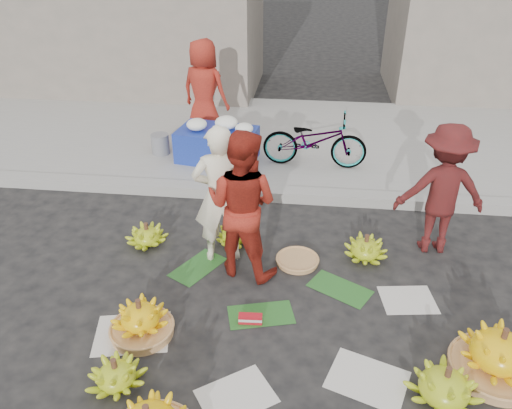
# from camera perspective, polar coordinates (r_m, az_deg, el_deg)

# --- Properties ---
(ground) EXTENTS (80.00, 80.00, 0.00)m
(ground) POSITION_cam_1_polar(r_m,az_deg,el_deg) (5.27, 1.91, -11.13)
(ground) COLOR black
(ground) RESTS_ON ground
(curb) EXTENTS (40.00, 0.25, 0.15)m
(curb) POSITION_cam_1_polar(r_m,az_deg,el_deg) (7.04, 3.45, 1.14)
(curb) COLOR gray
(curb) RESTS_ON ground
(sidewalk) EXTENTS (40.00, 4.00, 0.12)m
(sidewalk) POSITION_cam_1_polar(r_m,az_deg,el_deg) (8.94, 4.30, 7.51)
(sidewalk) COLOR gray
(sidewalk) RESTS_ON ground
(newspaper_scatter) EXTENTS (3.20, 1.80, 0.00)m
(newspaper_scatter) POSITION_cam_1_polar(r_m,az_deg,el_deg) (4.70, 1.03, -17.49)
(newspaper_scatter) COLOR silver
(newspaper_scatter) RESTS_ON ground
(banana_leaves) EXTENTS (2.00, 1.00, 0.00)m
(banana_leaves) POSITION_cam_1_polar(r_m,az_deg,el_deg) (5.43, 1.02, -9.64)
(banana_leaves) COLOR #1D561C
(banana_leaves) RESTS_ON ground
(banana_bunch_0) EXTENTS (0.59, 0.59, 0.42)m
(banana_bunch_0) POSITION_cam_1_polar(r_m,az_deg,el_deg) (4.94, -13.04, -12.74)
(banana_bunch_0) COLOR #B17C4A
(banana_bunch_0) RESTS_ON ground
(banana_bunch_1) EXTENTS (0.51, 0.51, 0.30)m
(banana_bunch_1) POSITION_cam_1_polar(r_m,az_deg,el_deg) (4.59, -15.71, -18.20)
(banana_bunch_1) COLOR #88A918
(banana_bunch_1) RESTS_ON ground
(banana_bunch_3) EXTENTS (0.75, 0.75, 0.36)m
(banana_bunch_3) POSITION_cam_1_polar(r_m,az_deg,el_deg) (4.58, 20.77, -18.78)
(banana_bunch_3) COLOR #88A918
(banana_bunch_3) RESTS_ON ground
(banana_bunch_4) EXTENTS (0.85, 0.85, 0.50)m
(banana_bunch_4) POSITION_cam_1_polar(r_m,az_deg,el_deg) (4.92, 25.97, -15.09)
(banana_bunch_4) COLOR #B17C4A
(banana_bunch_4) RESTS_ON ground
(banana_bunch_5) EXTENTS (0.49, 0.49, 0.31)m
(banana_bunch_5) POSITION_cam_1_polar(r_m,az_deg,el_deg) (5.95, 12.42, -4.88)
(banana_bunch_5) COLOR #88A918
(banana_bunch_5) RESTS_ON ground
(banana_bunch_6) EXTENTS (0.58, 0.58, 0.30)m
(banana_bunch_6) POSITION_cam_1_polar(r_m,az_deg,el_deg) (6.19, -12.34, -3.45)
(banana_bunch_6) COLOR #88A918
(banana_bunch_6) RESTS_ON ground
(banana_bunch_7) EXTENTS (0.55, 0.55, 0.28)m
(banana_bunch_7) POSITION_cam_1_polar(r_m,az_deg,el_deg) (6.09, -2.53, -3.43)
(banana_bunch_7) COLOR #88A918
(banana_bunch_7) RESTS_ON ground
(basket_spare) EXTENTS (0.57, 0.57, 0.05)m
(basket_spare) POSITION_cam_1_polar(r_m,az_deg,el_deg) (5.81, 4.76, -6.42)
(basket_spare) COLOR #B17C4A
(basket_spare) RESTS_ON ground
(incense_stack) EXTENTS (0.24, 0.09, 0.09)m
(incense_stack) POSITION_cam_1_polar(r_m,az_deg,el_deg) (5.01, -0.64, -12.91)
(incense_stack) COLOR red
(incense_stack) RESTS_ON ground
(vendor_cream) EXTENTS (0.68, 0.53, 1.64)m
(vendor_cream) POSITION_cam_1_polar(r_m,az_deg,el_deg) (5.48, -4.15, 1.03)
(vendor_cream) COLOR white
(vendor_cream) RESTS_ON ground
(vendor_red) EXTENTS (0.96, 0.84, 1.67)m
(vendor_red) POSITION_cam_1_polar(r_m,az_deg,el_deg) (5.25, -1.60, -0.04)
(vendor_red) COLOR #AD2B1A
(vendor_red) RESTS_ON ground
(man_striped) EXTENTS (1.05, 0.64, 1.57)m
(man_striped) POSITION_cam_1_polar(r_m,az_deg,el_deg) (6.03, 20.49, 1.56)
(man_striped) COLOR maroon
(man_striped) RESTS_ON ground
(flower_table) EXTENTS (1.30, 0.94, 0.69)m
(flower_table) POSITION_cam_1_polar(r_m,az_deg,el_deg) (7.89, -4.42, 7.08)
(flower_table) COLOR navy
(flower_table) RESTS_ON sidewalk
(grey_bucket) EXTENTS (0.29, 0.29, 0.33)m
(grey_bucket) POSITION_cam_1_polar(r_m,az_deg,el_deg) (8.27, -10.87, 6.81)
(grey_bucket) COLOR slate
(grey_bucket) RESTS_ON sidewalk
(flower_vendor) EXTENTS (0.95, 0.77, 1.69)m
(flower_vendor) POSITION_cam_1_polar(r_m,az_deg,el_deg) (8.56, -5.92, 12.82)
(flower_vendor) COLOR #AD2B1A
(flower_vendor) RESTS_ON sidewalk
(bicycle) EXTENTS (0.61, 1.59, 0.83)m
(bicycle) POSITION_cam_1_polar(r_m,az_deg,el_deg) (7.66, 6.71, 7.29)
(bicycle) COLOR gray
(bicycle) RESTS_ON sidewalk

